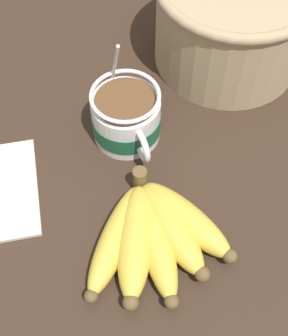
% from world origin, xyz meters
% --- Properties ---
extents(table, '(1.19, 1.19, 0.03)m').
position_xyz_m(table, '(0.00, 0.00, 0.01)').
color(table, '#332319').
rests_on(table, ground).
extents(coffee_mug, '(0.16, 0.10, 0.16)m').
position_xyz_m(coffee_mug, '(-0.05, -0.00, 0.07)').
color(coffee_mug, silver).
rests_on(coffee_mug, table).
extents(banana_bunch, '(0.19, 0.21, 0.04)m').
position_xyz_m(banana_bunch, '(0.13, -0.03, 0.05)').
color(banana_bunch, brown).
rests_on(banana_bunch, table).
extents(woven_basket, '(0.25, 0.25, 0.15)m').
position_xyz_m(woven_basket, '(-0.14, 0.22, 0.11)').
color(woven_basket, tan).
rests_on(woven_basket, table).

